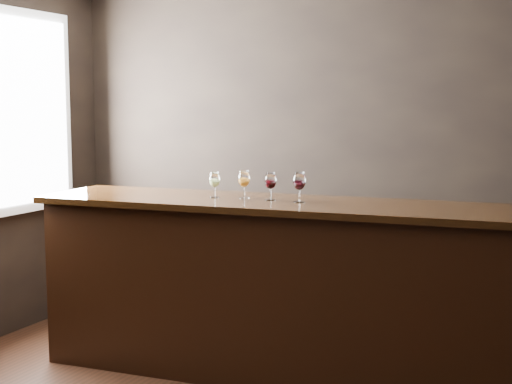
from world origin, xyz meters
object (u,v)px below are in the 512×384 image
at_px(glass_amber, 244,179).
at_px(glass_red_b, 299,182).
at_px(bar_counter, 284,293).
at_px(glass_red_a, 271,181).
at_px(glass_white, 215,180).
at_px(back_bar_shelf, 410,295).

bearing_deg(glass_amber, glass_red_b, -4.37).
distance_m(bar_counter, glass_red_b, 0.75).
bearing_deg(glass_red_a, glass_white, -173.91).
height_order(glass_amber, glass_red_b, glass_red_b).
bearing_deg(back_bar_shelf, glass_white, -144.93).
bearing_deg(bar_counter, glass_red_b, -4.34).
distance_m(back_bar_shelf, glass_white, 1.66).
distance_m(back_bar_shelf, glass_red_b, 1.30).
distance_m(bar_counter, glass_white, 0.89).
relative_size(back_bar_shelf, glass_amber, 12.82).
relative_size(glass_amber, glass_red_b, 0.95).
xyz_separation_m(bar_counter, glass_amber, (-0.31, 0.03, 0.74)).
relative_size(bar_counter, back_bar_shelf, 1.35).
bearing_deg(bar_counter, back_bar_shelf, 44.91).
xyz_separation_m(glass_white, glass_red_b, (0.61, 0.03, 0.01)).
bearing_deg(glass_amber, glass_white, -162.27).
height_order(bar_counter, glass_red_b, glass_red_b).
xyz_separation_m(glass_amber, glass_red_a, (0.20, -0.02, -0.00)).
bearing_deg(glass_white, glass_amber, 17.73).
height_order(bar_counter, back_bar_shelf, bar_counter).
xyz_separation_m(back_bar_shelf, glass_red_a, (-0.76, -0.77, 0.87)).
height_order(glass_white, glass_red_a, glass_red_a).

